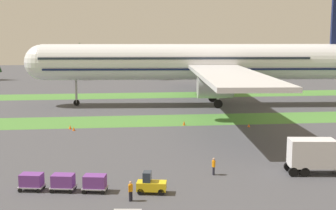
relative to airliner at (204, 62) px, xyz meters
name	(u,v)px	position (x,y,z in m)	size (l,w,h in m)	color
grass_strip_near	(129,121)	(-15.65, -16.39, -8.68)	(320.00, 10.57, 0.01)	#4C8438
grass_strip_far	(123,96)	(-15.65, 16.76, -8.68)	(320.00, 10.57, 0.01)	#4C8438
airliner	(204,62)	(0.00, 0.00, 0.00)	(70.71, 87.03, 24.21)	white
baggage_tug	(151,184)	(-14.96, -52.55, -7.87)	(2.80, 1.77, 1.97)	yellow
cargo_dolly_lead	(95,182)	(-19.89, -51.59, -7.76)	(2.45, 1.89, 1.55)	#A3A3A8
cargo_dolly_second	(63,181)	(-22.74, -51.03, -7.76)	(2.45, 1.89, 1.55)	#A3A3A8
cargo_dolly_third	(32,180)	(-25.58, -50.48, -7.76)	(2.45, 1.89, 1.55)	#A3A3A8
catering_truck	(321,155)	(2.53, -48.64, -6.73)	(7.20, 3.20, 3.58)	silver
ground_crew_marshaller	(131,190)	(-16.81, -54.32, -7.73)	(0.40, 0.45, 1.74)	black
ground_crew_loader	(214,166)	(-8.23, -47.67, -7.73)	(0.36, 0.56, 1.74)	black
taxiway_marker_0	(70,127)	(-24.56, -22.06, -8.37)	(0.44, 0.44, 0.62)	orange
taxiway_marker_1	(249,125)	(2.47, -23.60, -8.44)	(0.44, 0.44, 0.47)	orange
taxiway_marker_2	(184,123)	(-7.16, -21.01, -8.34)	(0.44, 0.44, 0.68)	orange
taxiway_marker_3	(74,129)	(-23.93, -23.36, -8.39)	(0.44, 0.44, 0.59)	orange
distant_tree_line	(77,59)	(-29.16, 58.48, -2.13)	(179.14, 10.03, 11.68)	#4C3823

